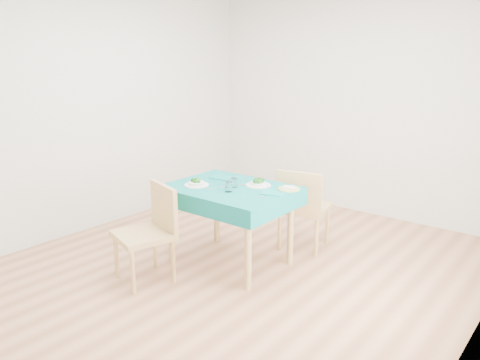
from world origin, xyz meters
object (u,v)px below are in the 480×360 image
Objects in this scene: chair_far at (305,193)px; table at (230,225)px; side_plate at (289,189)px; bowl_near at (197,182)px; bowl_far at (258,182)px; chair_near at (142,220)px.

table is at bearing 53.94° from chair_far.
table is 0.67m from side_plate.
side_plate is (0.13, -0.52, 0.18)m from chair_far.
bowl_far reaches higher than bowl_near.
bowl_far is 1.15× the size of side_plate.
bowl_far is (-0.16, -0.59, 0.21)m from chair_far.
chair_far is (0.70, 1.54, 0.02)m from chair_near.
bowl_near is at bearing -150.06° from side_plate.
table is at bearing 81.26° from chair_near.
side_plate is at bearing 91.83° from chair_far.
chair_near reaches higher than table.
side_plate is (0.75, 0.43, -0.03)m from bowl_near.
chair_far is 5.02× the size of bowl_far.
chair_far reaches higher than bowl_far.
chair_far reaches higher than table.
table is 0.49m from bowl_far.
chair_near is at bearing -129.13° from side_plate.
bowl_far is at bearing -165.60° from side_plate.
chair_near is 4.86× the size of bowl_far.
chair_near is at bearing 53.02° from chair_far.
chair_far is 0.56m from side_plate.
table is 1.00× the size of chair_near.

